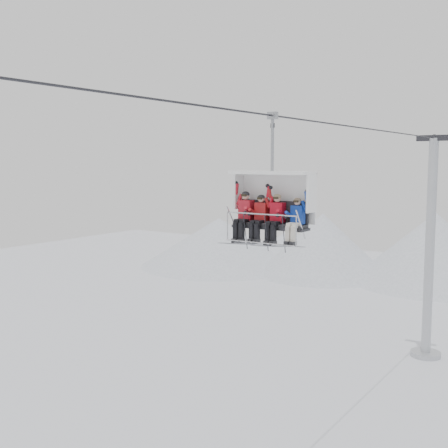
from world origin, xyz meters
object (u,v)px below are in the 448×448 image
Objects in this scene: lift_tower_right at (429,264)px; skier_center_left at (260,216)px; skier_far_left at (244,214)px; skier_center_right at (276,217)px; skier_far_right at (296,219)px; chairlift_carrier at (274,199)px.

lift_tower_right is 20.04m from skier_center_left.
skier_far_left is 1.15m from skier_center_right.
skier_center_left is 1.00× the size of skier_center_right.
skier_center_right is (0.57, 0.01, 0.02)m from skier_center_left.
skier_far_left is 1.02× the size of skier_center_right.
skier_far_right is (0.94, -19.55, 4.40)m from lift_tower_right.
skier_far_right is at bearing -1.01° from skier_center_right.
chairlift_carrier is 1.13m from skier_far_right.
chairlift_carrier is 0.65m from skier_center_right.
skier_center_right is (1.15, -0.01, -0.02)m from skier_far_left.
lift_tower_right is 7.81× the size of skier_far_left.
chairlift_carrier is 2.36× the size of skier_far_right.
lift_tower_right reaches higher than skier_far_left.
skier_far_left is at bearing 178.99° from skier_center_left.
skier_far_left is (-0.90, -19.53, 4.46)m from lift_tower_right.
lift_tower_right reaches higher than skier_far_right.
chairlift_carrier is 2.31× the size of skier_far_left.
skier_center_right is at bearing 178.99° from skier_far_right.
chairlift_carrier is at bearing -90.00° from lift_tower_right.
skier_center_left is 1.00× the size of skier_far_right.
skier_far_left reaches higher than skier_center_right.
skier_center_left is at bearing 179.68° from skier_far_right.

